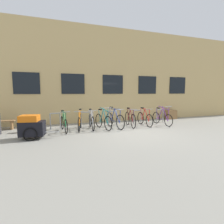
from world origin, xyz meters
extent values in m
plane|color=gray|center=(0.00, 0.00, 0.00)|extent=(42.00, 42.00, 0.00)
cube|color=tan|center=(0.00, 6.78, 2.84)|extent=(28.00, 7.15, 5.67)
cube|color=black|center=(-4.80, 3.18, 2.29)|extent=(1.30, 0.04, 1.14)
cube|color=black|center=(-2.40, 3.18, 2.29)|extent=(1.30, 0.04, 1.14)
cube|color=black|center=(0.00, 3.18, 2.29)|extent=(1.30, 0.04, 1.14)
cube|color=black|center=(2.40, 3.18, 2.29)|extent=(1.30, 0.04, 1.14)
cube|color=black|center=(4.80, 3.18, 2.29)|extent=(1.30, 0.04, 1.14)
cylinder|color=gray|center=(-3.68, 1.90, 0.39)|extent=(0.05, 0.05, 0.79)
cylinder|color=gray|center=(-3.21, 1.90, 0.39)|extent=(0.05, 0.05, 0.79)
cylinder|color=gray|center=(-3.44, 1.90, 0.79)|extent=(0.47, 0.05, 0.05)
cylinder|color=gray|center=(-2.18, 1.90, 0.39)|extent=(0.05, 0.05, 0.79)
cylinder|color=gray|center=(-1.71, 1.90, 0.39)|extent=(0.05, 0.05, 0.79)
cylinder|color=gray|center=(-1.94, 1.90, 0.79)|extent=(0.47, 0.05, 0.05)
cylinder|color=gray|center=(-0.68, 1.90, 0.39)|extent=(0.05, 0.05, 0.79)
cylinder|color=gray|center=(-0.21, 1.90, 0.39)|extent=(0.05, 0.05, 0.79)
cylinder|color=gray|center=(-0.44, 1.90, 0.79)|extent=(0.47, 0.05, 0.05)
cylinder|color=gray|center=(0.82, 1.90, 0.39)|extent=(0.05, 0.05, 0.79)
cylinder|color=gray|center=(1.29, 1.90, 0.39)|extent=(0.05, 0.05, 0.79)
cylinder|color=gray|center=(1.06, 1.90, 0.79)|extent=(0.47, 0.05, 0.05)
cylinder|color=gray|center=(2.32, 1.90, 0.39)|extent=(0.05, 0.05, 0.79)
cylinder|color=gray|center=(2.79, 1.90, 0.39)|extent=(0.05, 0.05, 0.79)
cylinder|color=gray|center=(2.56, 1.90, 0.79)|extent=(0.47, 0.05, 0.05)
torus|color=black|center=(-3.12, 1.83, 0.31)|extent=(0.11, 0.67, 0.66)
torus|color=black|center=(-3.00, 0.80, 0.31)|extent=(0.11, 0.67, 0.66)
cylinder|color=#1E7238|center=(-3.03, 1.08, 0.59)|extent=(0.09, 0.50, 0.68)
cylinder|color=#1E7238|center=(-3.08, 1.49, 0.58)|extent=(0.08, 0.38, 0.65)
cylinder|color=#1E7238|center=(-3.05, 1.25, 0.91)|extent=(0.13, 0.82, 0.06)
cylinder|color=#1E7238|center=(-3.09, 1.58, 0.29)|extent=(0.08, 0.52, 0.07)
cylinder|color=#1E7238|center=(-3.11, 1.75, 0.60)|extent=(0.05, 0.20, 0.59)
cylinder|color=#1E7238|center=(-3.00, 0.82, 0.62)|extent=(0.04, 0.08, 0.61)
cube|color=black|center=(-3.10, 1.66, 0.93)|extent=(0.12, 0.21, 0.06)
cylinder|color=gray|center=(-3.01, 0.85, 0.95)|extent=(0.44, 0.08, 0.03)
torus|color=black|center=(-0.65, 1.82, 0.35)|extent=(0.19, 0.74, 0.75)
torus|color=black|center=(-0.44, 0.79, 0.35)|extent=(0.19, 0.74, 0.75)
cylinder|color=#233893|center=(-0.49, 1.07, 0.62)|extent=(0.14, 0.51, 0.67)
cylinder|color=#233893|center=(-0.58, 1.48, 0.65)|extent=(0.11, 0.38, 0.71)
cylinder|color=#233893|center=(-0.53, 1.24, 0.97)|extent=(0.21, 0.82, 0.08)
cylinder|color=#233893|center=(-0.60, 1.56, 0.33)|extent=(0.13, 0.53, 0.08)
cylinder|color=#233893|center=(-0.63, 1.74, 0.67)|extent=(0.07, 0.20, 0.65)
cylinder|color=#233893|center=(-0.44, 0.81, 0.65)|extent=(0.04, 0.08, 0.59)
cube|color=black|center=(-0.62, 1.65, 1.03)|extent=(0.14, 0.22, 0.06)
cylinder|color=gray|center=(-0.45, 0.83, 0.98)|extent=(0.44, 0.12, 0.03)
torus|color=black|center=(2.23, 1.78, 0.32)|extent=(0.09, 0.67, 0.67)
torus|color=black|center=(2.30, 0.72, 0.32)|extent=(0.09, 0.67, 0.67)
cylinder|color=#722D99|center=(2.28, 1.01, 0.65)|extent=(0.07, 0.52, 0.78)
cylinder|color=#722D99|center=(2.25, 1.42, 0.57)|extent=(0.06, 0.39, 0.63)
cylinder|color=#722D99|center=(2.27, 1.18, 0.95)|extent=(0.09, 0.85, 0.19)
cylinder|color=#722D99|center=(2.25, 1.51, 0.29)|extent=(0.06, 0.54, 0.07)
cylinder|color=#722D99|center=(2.23, 1.69, 0.60)|extent=(0.04, 0.20, 0.57)
cylinder|color=#722D99|center=(2.30, 0.74, 0.67)|extent=(0.03, 0.08, 0.72)
cube|color=black|center=(2.24, 1.60, 0.91)|extent=(0.11, 0.21, 0.06)
cylinder|color=gray|center=(2.30, 0.77, 1.06)|extent=(0.44, 0.06, 0.03)
torus|color=black|center=(-2.19, 1.89, 0.34)|extent=(0.20, 0.71, 0.72)
torus|color=black|center=(-2.42, 0.90, 0.34)|extent=(0.20, 0.71, 0.72)
cylinder|color=orange|center=(-2.36, 1.17, 0.60)|extent=(0.14, 0.49, 0.64)
cylinder|color=orange|center=(-2.27, 1.56, 0.61)|extent=(0.12, 0.36, 0.66)
cylinder|color=orange|center=(-2.32, 1.33, 0.92)|extent=(0.21, 0.78, 0.06)
cylinder|color=orange|center=(-2.25, 1.64, 0.31)|extent=(0.14, 0.51, 0.07)
cylinder|color=orange|center=(-2.21, 1.80, 0.64)|extent=(0.07, 0.20, 0.60)
cylinder|color=orange|center=(-2.41, 0.92, 0.62)|extent=(0.04, 0.08, 0.57)
cube|color=black|center=(-2.23, 1.72, 0.96)|extent=(0.14, 0.22, 0.06)
cylinder|color=gray|center=(-2.41, 0.95, 0.93)|extent=(0.43, 0.12, 0.03)
torus|color=black|center=(1.23, 1.84, 0.33)|extent=(0.05, 0.70, 0.70)
torus|color=black|center=(1.23, 0.88, 0.33)|extent=(0.05, 0.70, 0.70)
cylinder|color=red|center=(1.23, 1.14, 0.59)|extent=(0.04, 0.46, 0.64)
cylinder|color=red|center=(1.23, 1.51, 0.60)|extent=(0.04, 0.33, 0.65)
cylinder|color=red|center=(1.23, 1.30, 0.91)|extent=(0.04, 0.73, 0.05)
cylinder|color=red|center=(1.23, 1.60, 0.31)|extent=(0.03, 0.48, 0.07)
cylinder|color=red|center=(1.23, 1.75, 0.62)|extent=(0.03, 0.20, 0.59)
cylinder|color=red|center=(1.23, 0.90, 0.62)|extent=(0.03, 0.08, 0.58)
cube|color=black|center=(1.23, 1.66, 0.94)|extent=(0.10, 0.20, 0.06)
cylinder|color=gray|center=(1.23, 0.93, 0.93)|extent=(0.44, 0.03, 0.03)
torus|color=black|center=(-1.28, 1.72, 0.34)|extent=(0.20, 0.71, 0.72)
torus|color=black|center=(-1.06, 0.78, 0.34)|extent=(0.20, 0.71, 0.72)
cylinder|color=teal|center=(-1.12, 1.04, 0.67)|extent=(0.14, 0.46, 0.78)
cylinder|color=teal|center=(-1.21, 1.40, 0.60)|extent=(0.11, 0.34, 0.64)
cylinder|color=teal|center=(-1.16, 1.19, 0.98)|extent=(0.21, 0.73, 0.17)
cylinder|color=teal|center=(-1.23, 1.49, 0.31)|extent=(0.13, 0.48, 0.07)
cylinder|color=teal|center=(-1.26, 1.63, 0.63)|extent=(0.07, 0.20, 0.58)
cylinder|color=teal|center=(-1.07, 0.80, 0.69)|extent=(0.05, 0.08, 0.71)
cube|color=black|center=(-1.24, 1.55, 0.94)|extent=(0.14, 0.22, 0.06)
cylinder|color=gray|center=(-1.07, 0.83, 1.08)|extent=(0.43, 0.13, 0.03)
torus|color=black|center=(0.42, 1.88, 0.36)|extent=(0.13, 0.75, 0.75)
torus|color=black|center=(0.30, 0.86, 0.36)|extent=(0.13, 0.75, 0.75)
cylinder|color=maroon|center=(0.33, 1.14, 0.61)|extent=(0.09, 0.49, 0.64)
cylinder|color=maroon|center=(0.38, 1.54, 0.61)|extent=(0.08, 0.37, 0.63)
cylinder|color=maroon|center=(0.35, 1.31, 0.92)|extent=(0.13, 0.79, 0.04)
cylinder|color=maroon|center=(0.39, 1.63, 0.33)|extent=(0.08, 0.51, 0.08)
cylinder|color=maroon|center=(0.41, 1.79, 0.64)|extent=(0.05, 0.20, 0.57)
cylinder|color=maroon|center=(0.30, 0.89, 0.64)|extent=(0.04, 0.08, 0.57)
cube|color=black|center=(0.40, 1.70, 0.95)|extent=(0.12, 0.21, 0.06)
cylinder|color=gray|center=(0.30, 0.91, 0.95)|extent=(0.44, 0.08, 0.03)
torus|color=black|center=(-1.70, 1.92, 0.33)|extent=(0.08, 0.71, 0.71)
torus|color=black|center=(-1.75, 0.94, 0.33)|extent=(0.08, 0.71, 0.71)
cylinder|color=#B7B7BC|center=(-1.74, 1.21, 0.61)|extent=(0.06, 0.47, 0.66)
cylinder|color=#B7B7BC|center=(-1.72, 1.59, 0.60)|extent=(0.05, 0.35, 0.64)
cylinder|color=#B7B7BC|center=(-1.73, 1.37, 0.92)|extent=(0.08, 0.76, 0.05)
cylinder|color=#B7B7BC|center=(-1.71, 1.68, 0.31)|extent=(0.05, 0.49, 0.07)
cylinder|color=#B7B7BC|center=(-1.71, 1.83, 0.62)|extent=(0.04, 0.20, 0.58)
cylinder|color=#B7B7BC|center=(-1.75, 0.96, 0.63)|extent=(0.03, 0.08, 0.60)
cube|color=black|center=(-1.71, 1.74, 0.94)|extent=(0.11, 0.21, 0.06)
cylinder|color=gray|center=(-1.75, 0.99, 0.96)|extent=(0.44, 0.05, 0.03)
cube|color=black|center=(-4.30, 0.33, 0.41)|extent=(0.99, 0.74, 0.56)
cube|color=orange|center=(-4.39, 0.35, 0.81)|extent=(0.76, 0.68, 0.24)
torus|color=black|center=(-4.24, 0.66, 0.24)|extent=(0.52, 0.13, 0.52)
torus|color=black|center=(-4.35, 0.01, 0.24)|extent=(0.52, 0.13, 0.52)
cylinder|color=gray|center=(-3.58, 0.21, 0.24)|extent=(0.55, 0.12, 0.03)
cube|color=olive|center=(-5.47, 2.54, 0.20)|extent=(0.08, 0.36, 0.41)
cube|color=maroon|center=(-4.83, 1.61, 0.22)|extent=(0.32, 0.27, 0.44)
cube|color=olive|center=(4.09, 2.85, 0.30)|extent=(0.70, 0.44, 0.60)
camera|label=1|loc=(-3.43, -6.87, 1.82)|focal=27.41mm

